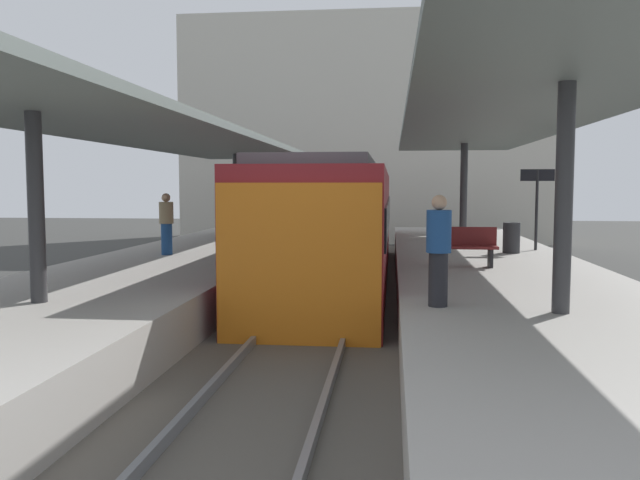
# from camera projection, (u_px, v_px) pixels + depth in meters

# --- Properties ---
(ground_plane) EXTENTS (80.00, 80.00, 0.00)m
(ground_plane) POSITION_uv_depth(u_px,v_px,m) (324.00, 311.00, 14.35)
(ground_plane) COLOR #383835
(platform_left) EXTENTS (4.40, 28.00, 1.00)m
(platform_left) POSITION_uv_depth(u_px,v_px,m) (157.00, 286.00, 14.72)
(platform_left) COLOR #ADA8A0
(platform_left) RESTS_ON ground_plane
(platform_right) EXTENTS (4.40, 28.00, 1.00)m
(platform_right) POSITION_uv_depth(u_px,v_px,m) (501.00, 292.00, 13.89)
(platform_right) COLOR #ADA8A0
(platform_right) RESTS_ON ground_plane
(track_ballast) EXTENTS (3.20, 28.00, 0.20)m
(track_ballast) POSITION_uv_depth(u_px,v_px,m) (324.00, 307.00, 14.34)
(track_ballast) COLOR #59544C
(track_ballast) RESTS_ON ground_plane
(rail_near_side) EXTENTS (0.08, 28.00, 0.14)m
(rail_near_side) POSITION_uv_depth(u_px,v_px,m) (291.00, 299.00, 14.40)
(rail_near_side) COLOR slate
(rail_near_side) RESTS_ON track_ballast
(rail_far_side) EXTENTS (0.08, 28.00, 0.14)m
(rail_far_side) POSITION_uv_depth(u_px,v_px,m) (356.00, 300.00, 14.24)
(rail_far_side) COLOR slate
(rail_far_side) RESTS_ON track_ballast
(commuter_train) EXTENTS (2.78, 14.97, 3.10)m
(commuter_train) POSITION_uv_depth(u_px,v_px,m) (337.00, 224.00, 17.72)
(commuter_train) COLOR maroon
(commuter_train) RESTS_ON track_ballast
(canopy_left) EXTENTS (4.18, 21.00, 3.00)m
(canopy_left) POSITION_uv_depth(u_px,v_px,m) (174.00, 139.00, 15.83)
(canopy_left) COLOR #333335
(canopy_left) RESTS_ON platform_left
(canopy_right) EXTENTS (4.18, 21.00, 3.30)m
(canopy_right) POSITION_uv_depth(u_px,v_px,m) (495.00, 124.00, 14.97)
(canopy_right) COLOR #333335
(canopy_right) RESTS_ON platform_right
(platform_bench) EXTENTS (1.40, 0.41, 0.86)m
(platform_bench) POSITION_uv_depth(u_px,v_px,m) (464.00, 245.00, 14.16)
(platform_bench) COLOR black
(platform_bench) RESTS_ON platform_right
(platform_sign) EXTENTS (0.90, 0.08, 2.21)m
(platform_sign) POSITION_uv_depth(u_px,v_px,m) (537.00, 191.00, 17.77)
(platform_sign) COLOR #262628
(platform_sign) RESTS_ON platform_right
(litter_bin) EXTENTS (0.44, 0.44, 0.80)m
(litter_bin) POSITION_uv_depth(u_px,v_px,m) (511.00, 238.00, 17.07)
(litter_bin) COLOR #2D2D30
(litter_bin) RESTS_ON platform_right
(passenger_near_bench) EXTENTS (0.36, 0.36, 1.62)m
(passenger_near_bench) POSITION_uv_depth(u_px,v_px,m) (439.00, 249.00, 9.43)
(passenger_near_bench) COLOR #232328
(passenger_near_bench) RESTS_ON platform_right
(passenger_mid_platform) EXTENTS (0.36, 0.36, 1.57)m
(passenger_mid_platform) POSITION_uv_depth(u_px,v_px,m) (166.00, 223.00, 16.63)
(passenger_mid_platform) COLOR navy
(passenger_mid_platform) RESTS_ON platform_left
(station_building_backdrop) EXTENTS (18.00, 6.00, 11.00)m
(station_building_backdrop) POSITION_uv_depth(u_px,v_px,m) (366.00, 133.00, 33.70)
(station_building_backdrop) COLOR beige
(station_building_backdrop) RESTS_ON ground_plane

